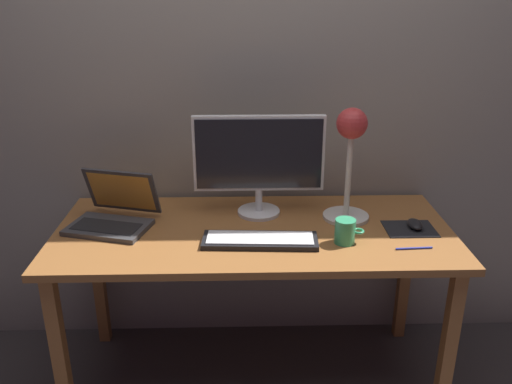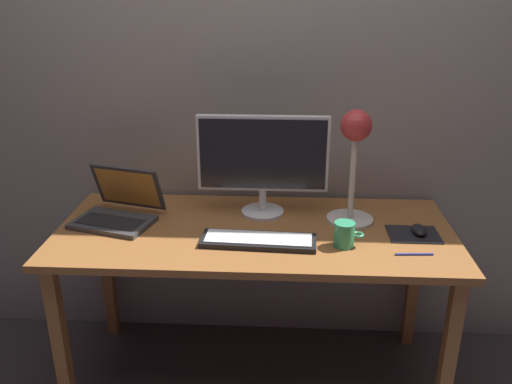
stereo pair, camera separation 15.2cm
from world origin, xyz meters
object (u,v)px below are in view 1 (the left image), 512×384
Objects in this scene: desk_lamp at (350,147)px; pen at (414,248)px; keyboard_main at (260,240)px; laptop at (115,210)px; mouse at (415,224)px; monitor at (259,159)px; coffee_mug at (345,231)px.

desk_lamp is 3.38× the size of pen.
keyboard_main is 0.62m from laptop.
desk_lamp reaches higher than pen.
desk_lamp reaches higher than laptop.
mouse reaches higher than keyboard_main.
mouse is at bearing 9.96° from keyboard_main.
monitor is at bearing 164.87° from mouse.
coffee_mug is (0.32, -0.01, 0.04)m from keyboard_main.
monitor is 1.45× the size of laptop.
coffee_mug is (0.32, -0.29, -0.20)m from monitor.
monitor reaches higher than mouse.
laptop is 1.22m from mouse.
coffee_mug is at bearing -12.41° from laptop.
desk_lamp is 0.41m from mouse.
monitor reaches higher than laptop.
mouse is 0.85× the size of coffee_mug.
laptop is at bearing -178.38° from desk_lamp.
coffee_mug is at bearing -41.69° from monitor.
monitor is 5.67× the size of mouse.
desk_lamp is at bearing 156.63° from mouse.
pen is (0.20, -0.29, -0.31)m from desk_lamp.
laptop is 3.32× the size of coffee_mug.
laptop is at bearing 167.32° from pen.
monitor is at bearing 138.31° from coffee_mug.
monitor is 3.89× the size of pen.
pen is at bearing -107.61° from mouse.
keyboard_main is 0.53m from desk_lamp.
mouse is at bearing -23.37° from desk_lamp.
desk_lamp is 4.92× the size of mouse.
pen is at bearing -13.66° from coffee_mug.
monitor is at bearing 89.21° from keyboard_main.
coffee_mug is at bearing 166.34° from pen.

